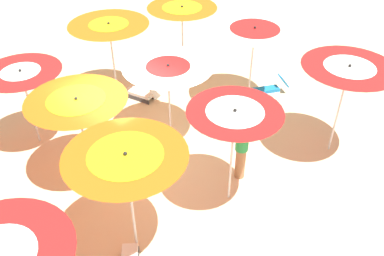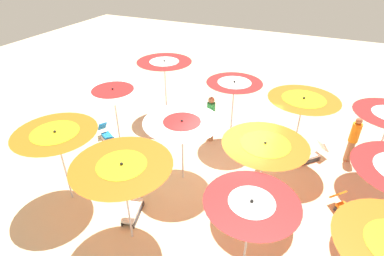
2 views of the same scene
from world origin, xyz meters
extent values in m
cube|color=beige|center=(0.00, 0.00, -0.02)|extent=(38.51, 38.51, 0.04)
cylinder|color=silver|center=(1.73, 1.98, 1.13)|extent=(0.05, 0.05, 2.26)
cone|color=orange|center=(1.73, 1.98, 2.26)|extent=(2.14, 2.14, 0.34)
cone|color=yellow|center=(1.73, 1.98, 2.33)|extent=(1.29, 1.29, 0.21)
sphere|color=black|center=(1.73, 1.98, 2.46)|extent=(0.07, 0.07, 0.07)
cylinder|color=silver|center=(-0.58, 2.45, 1.10)|extent=(0.05, 0.05, 2.20)
cone|color=red|center=(-0.58, 2.45, 2.20)|extent=(1.92, 1.92, 0.35)
cone|color=white|center=(-0.58, 2.45, 2.28)|extent=(1.15, 1.15, 0.21)
sphere|color=black|center=(-0.58, 2.45, 2.41)|extent=(0.07, 0.07, 0.07)
cylinder|color=silver|center=(-3.71, 3.22, 1.13)|extent=(0.05, 0.05, 2.26)
cone|color=red|center=(-3.71, 3.22, 2.26)|extent=(2.18, 2.18, 0.32)
cone|color=white|center=(-3.71, 3.22, 2.34)|extent=(1.17, 1.17, 0.17)
sphere|color=black|center=(-3.71, 3.22, 2.45)|extent=(0.07, 0.07, 0.07)
cylinder|color=silver|center=(1.15, -0.45, 0.99)|extent=(0.05, 0.05, 1.97)
cone|color=orange|center=(1.15, -0.45, 1.97)|extent=(2.19, 2.19, 0.36)
cone|color=yellow|center=(1.15, -0.45, 2.05)|extent=(1.25, 1.25, 0.21)
sphere|color=black|center=(1.15, -0.45, 2.18)|extent=(0.07, 0.07, 0.07)
cylinder|color=silver|center=(-1.29, -0.20, 0.95)|extent=(0.05, 0.05, 1.90)
cone|color=white|center=(-1.29, -0.20, 1.90)|extent=(2.25, 2.25, 0.37)
cone|color=red|center=(-1.29, -0.20, 2.00)|extent=(1.09, 1.09, 0.18)
sphere|color=black|center=(-1.29, -0.20, 2.11)|extent=(0.07, 0.07, 0.07)
cylinder|color=silver|center=(-4.04, 0.32, 1.10)|extent=(0.05, 0.05, 2.20)
cone|color=white|center=(-4.04, 0.32, 2.20)|extent=(2.29, 2.29, 0.31)
cone|color=red|center=(-4.04, 0.32, 2.26)|extent=(1.37, 1.37, 0.18)
sphere|color=black|center=(-4.04, 0.32, 2.38)|extent=(0.07, 0.07, 0.07)
cylinder|color=silver|center=(1.35, -2.50, 0.97)|extent=(0.05, 0.05, 1.94)
cone|color=red|center=(1.35, -2.50, 1.94)|extent=(1.94, 1.94, 0.32)
cone|color=white|center=(1.35, -2.50, 2.03)|extent=(0.94, 0.94, 0.15)
sphere|color=black|center=(1.35, -2.50, 2.13)|extent=(0.07, 0.07, 0.07)
cylinder|color=silver|center=(-1.49, -2.80, 1.07)|extent=(0.05, 0.05, 2.14)
cone|color=orange|center=(-1.49, -2.80, 2.14)|extent=(2.26, 2.26, 0.38)
cone|color=yellow|center=(-1.49, -2.80, 2.24)|extent=(1.10, 1.10, 0.19)
sphere|color=black|center=(-1.49, -2.80, 2.36)|extent=(0.07, 0.07, 0.07)
cylinder|color=silver|center=(-3.90, -2.33, 1.02)|extent=(0.05, 0.05, 2.05)
cone|color=orange|center=(-3.90, -2.33, 2.05)|extent=(2.16, 2.16, 0.45)
cone|color=yellow|center=(-3.90, -2.33, 2.15)|extent=(1.22, 1.22, 0.25)
sphere|color=black|center=(-3.90, -2.33, 2.30)|extent=(0.07, 0.07, 0.07)
cube|color=silver|center=(-4.57, 0.59, 0.07)|extent=(0.82, 0.50, 0.14)
cube|color=silver|center=(-4.72, 0.34, 0.07)|extent=(0.82, 0.50, 0.14)
cube|color=#1972B7|center=(-4.64, 0.46, 0.19)|extent=(0.95, 0.73, 0.10)
cube|color=#1972B7|center=(-5.17, 0.77, 0.43)|extent=(0.43, 0.42, 0.41)
cube|color=#333338|center=(3.70, 0.23, 0.07)|extent=(0.64, 0.60, 0.14)
cube|color=#333338|center=(3.50, 0.02, 0.07)|extent=(0.64, 0.60, 0.14)
cube|color=orange|center=(3.60, 0.13, 0.19)|extent=(0.81, 0.79, 0.10)
cube|color=orange|center=(3.20, 0.50, 0.42)|extent=(0.42, 0.42, 0.38)
cube|color=#333338|center=(-1.71, -2.15, 0.07)|extent=(0.26, 0.88, 0.14)
cube|color=#333338|center=(-2.03, -2.23, 0.07)|extent=(0.26, 0.88, 0.14)
cube|color=white|center=(-1.87, -2.19, 0.19)|extent=(0.54, 0.95, 0.10)
cube|color=white|center=(-2.01, -1.63, 0.45)|extent=(0.39, 0.36, 0.45)
cylinder|color=#A3704C|center=(-1.29, 2.18, 0.42)|extent=(0.24, 0.24, 0.84)
cylinder|color=green|center=(-1.29, 2.18, 1.20)|extent=(0.30, 0.30, 0.73)
sphere|color=#A3704C|center=(-1.29, 2.18, 1.68)|extent=(0.23, 0.23, 0.23)
camera|label=1|loc=(4.71, 6.40, 6.94)|focal=38.67mm
camera|label=2|loc=(2.07, -7.01, 6.53)|focal=28.85mm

